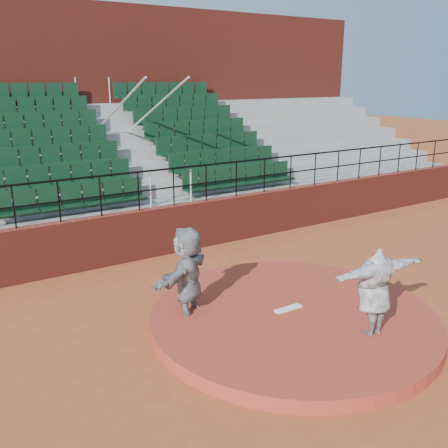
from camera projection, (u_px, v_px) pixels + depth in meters
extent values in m
plane|color=#A04824|center=(293.00, 324.00, 9.68)|extent=(90.00, 90.00, 0.00)
cylinder|color=#A43724|center=(293.00, 318.00, 9.64)|extent=(5.50, 5.50, 0.25)
cube|color=white|center=(288.00, 308.00, 9.72)|extent=(0.60, 0.15, 0.03)
cube|color=maroon|center=(175.00, 228.00, 13.55)|extent=(24.00, 0.30, 1.30)
cylinder|color=black|center=(173.00, 168.00, 13.08)|extent=(24.00, 0.05, 0.05)
cylinder|color=black|center=(174.00, 187.00, 13.22)|extent=(24.00, 0.04, 0.04)
cylinder|color=black|center=(14.00, 207.00, 11.17)|extent=(0.04, 0.04, 1.00)
cylinder|color=black|center=(59.00, 202.00, 11.68)|extent=(0.04, 0.04, 1.00)
cylinder|color=black|center=(100.00, 196.00, 12.19)|extent=(0.04, 0.04, 1.00)
cylinder|color=black|center=(139.00, 191.00, 12.71)|extent=(0.04, 0.04, 1.00)
cylinder|color=black|center=(174.00, 187.00, 13.22)|extent=(0.04, 0.04, 1.00)
cylinder|color=black|center=(206.00, 183.00, 13.73)|extent=(0.04, 0.04, 1.00)
cylinder|color=black|center=(236.00, 179.00, 14.25)|extent=(0.04, 0.04, 1.00)
cylinder|color=black|center=(264.00, 176.00, 14.76)|extent=(0.04, 0.04, 1.00)
cylinder|color=black|center=(291.00, 172.00, 15.27)|extent=(0.04, 0.04, 1.00)
cylinder|color=black|center=(315.00, 169.00, 15.78)|extent=(0.04, 0.04, 1.00)
cylinder|color=black|center=(338.00, 166.00, 16.30)|extent=(0.04, 0.04, 1.00)
cylinder|color=black|center=(360.00, 164.00, 16.81)|extent=(0.04, 0.04, 1.00)
cylinder|color=black|center=(380.00, 161.00, 17.32)|extent=(0.04, 0.04, 1.00)
cylinder|color=black|center=(399.00, 159.00, 17.84)|extent=(0.04, 0.04, 1.00)
cylinder|color=black|center=(417.00, 156.00, 18.35)|extent=(0.04, 0.04, 1.00)
cylinder|color=black|center=(434.00, 154.00, 18.86)|extent=(0.04, 0.04, 1.00)
cube|color=gray|center=(166.00, 223.00, 14.01)|extent=(24.00, 0.85, 1.30)
cube|color=black|center=(73.00, 200.00, 12.44)|extent=(3.85, 0.48, 0.72)
cube|color=black|center=(240.00, 179.00, 15.03)|extent=(3.85, 0.48, 0.72)
cube|color=gray|center=(153.00, 210.00, 14.64)|extent=(24.00, 0.85, 1.70)
cube|color=black|center=(62.00, 178.00, 13.01)|extent=(3.85, 0.48, 0.72)
cube|color=black|center=(225.00, 162.00, 15.60)|extent=(3.85, 0.48, 0.72)
cube|color=gray|center=(141.00, 198.00, 15.28)|extent=(24.00, 0.85, 2.10)
cube|color=black|center=(52.00, 159.00, 13.59)|extent=(3.85, 0.48, 0.72)
cube|color=black|center=(211.00, 146.00, 16.18)|extent=(3.85, 0.48, 0.72)
cube|color=gray|center=(130.00, 186.00, 15.91)|extent=(24.00, 0.85, 2.50)
cube|color=black|center=(43.00, 141.00, 14.17)|extent=(3.85, 0.48, 0.72)
cube|color=black|center=(198.00, 131.00, 16.76)|extent=(3.85, 0.48, 0.72)
cube|color=gray|center=(120.00, 176.00, 16.54)|extent=(24.00, 0.85, 2.90)
cube|color=black|center=(35.00, 124.00, 14.74)|extent=(3.85, 0.48, 0.72)
cube|color=black|center=(186.00, 117.00, 17.33)|extent=(3.85, 0.48, 0.72)
cube|color=gray|center=(110.00, 166.00, 17.17)|extent=(24.00, 0.85, 3.30)
cube|color=black|center=(27.00, 109.00, 15.32)|extent=(3.85, 0.48, 0.72)
cube|color=black|center=(174.00, 104.00, 17.91)|extent=(3.85, 0.48, 0.72)
cube|color=gray|center=(102.00, 157.00, 17.81)|extent=(24.00, 0.85, 3.70)
cube|color=black|center=(20.00, 95.00, 15.89)|extent=(3.85, 0.48, 0.72)
cube|color=black|center=(164.00, 92.00, 18.48)|extent=(3.85, 0.48, 0.72)
cylinder|color=silver|center=(107.00, 119.00, 14.99)|extent=(0.06, 5.97, 2.46)
cylinder|color=silver|center=(144.00, 117.00, 15.61)|extent=(0.06, 5.97, 2.46)
cube|color=maroon|center=(82.00, 106.00, 18.88)|extent=(24.00, 3.00, 7.10)
imported|color=black|center=(375.00, 292.00, 8.59)|extent=(2.00, 0.68, 1.60)
imported|color=black|center=(187.00, 276.00, 9.47)|extent=(1.81, 1.49, 1.94)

